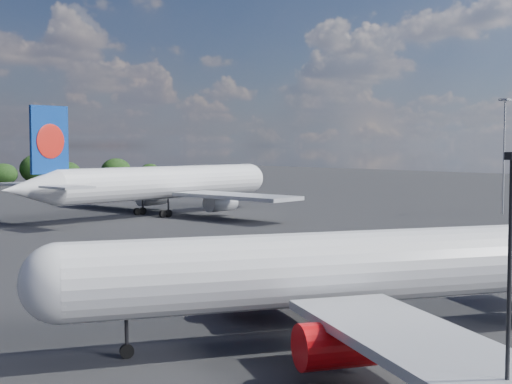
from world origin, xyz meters
TOP-DOWN VIEW (x-y plane):
  - qantas_airliner at (13.09, -2.29)m, footprint 40.84×39.30m
  - china_southern_airliner at (42.78, 70.78)m, footprint 53.27×50.82m
  - apron_lamp_post at (3.72, -17.28)m, footprint 0.55×0.30m
  - floodlight_mast_near at (89.90, 35.84)m, footprint 1.60×1.60m

SIDE VIEW (x-z plane):
  - qantas_airliner at x=13.09m, z-range -2.71..11.14m
  - china_southern_airliner at x=42.78m, z-range -3.40..13.99m
  - apron_lamp_post at x=3.72m, z-range 0.65..12.04m
  - floodlight_mast_near at x=89.90m, z-range 3.14..22.69m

